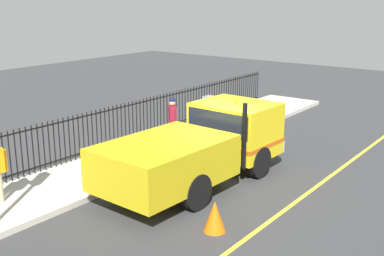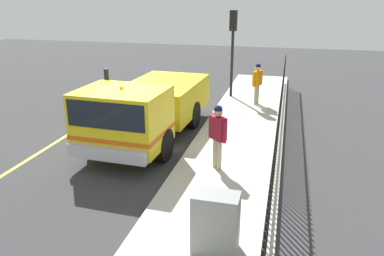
{
  "view_description": "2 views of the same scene",
  "coord_description": "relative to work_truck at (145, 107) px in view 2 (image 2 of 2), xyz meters",
  "views": [
    {
      "loc": [
        -7.73,
        11.61,
        5.27
      ],
      "look_at": [
        1.25,
        -0.24,
        1.24
      ],
      "focal_mm": 45.55,
      "sensor_mm": 36.0,
      "label": 1
    },
    {
      "loc": [
        4.36,
        -10.09,
        4.53
      ],
      "look_at": [
        1.83,
        -0.14,
        0.88
      ],
      "focal_mm": 35.23,
      "sensor_mm": 36.0,
      "label": 2
    }
  ],
  "objects": [
    {
      "name": "ground_plane",
      "position": [
        -0.11,
        -0.61,
        -1.17
      ],
      "size": [
        50.19,
        50.19,
        0.0
      ],
      "primitive_type": "plane",
      "color": "#38383A",
      "rests_on": "ground"
    },
    {
      "name": "sidewalk_slab",
      "position": [
        2.93,
        -0.61,
        -1.09
      ],
      "size": [
        2.76,
        22.81,
        0.16
      ],
      "primitive_type": "cube",
      "color": "beige",
      "rests_on": "ground"
    },
    {
      "name": "lane_marking",
      "position": [
        -2.83,
        -0.61,
        -1.17
      ],
      "size": [
        0.12,
        20.53,
        0.01
      ],
      "primitive_type": "cube",
      "color": "yellow",
      "rests_on": "ground"
    },
    {
      "name": "work_truck",
      "position": [
        0.0,
        0.0,
        0.0
      ],
      "size": [
        2.63,
        6.32,
        2.41
      ],
      "rotation": [
        0.0,
        0.0,
        3.1
      ],
      "color": "yellow",
      "rests_on": "ground"
    },
    {
      "name": "worker_standing",
      "position": [
        2.65,
        -1.72,
        0.05
      ],
      "size": [
        0.51,
        0.49,
        1.74
      ],
      "rotation": [
        0.0,
        0.0,
        2.42
      ],
      "color": "maroon",
      "rests_on": "sidewalk_slab"
    },
    {
      "name": "pedestrian_distant",
      "position": [
        3.1,
        4.79,
        0.04
      ],
      "size": [
        0.39,
        0.59,
        1.71
      ],
      "rotation": [
        0.0,
        0.0,
        4.31
      ],
      "color": "orange",
      "rests_on": "sidewalk_slab"
    },
    {
      "name": "iron_fence",
      "position": [
        4.15,
        -0.61,
        -0.26
      ],
      "size": [
        0.04,
        19.43,
        1.48
      ],
      "color": "black",
      "rests_on": "sidewalk_slab"
    },
    {
      "name": "traffic_light_near",
      "position": [
        1.86,
        5.85,
        1.65
      ],
      "size": [
        0.32,
        0.23,
        3.74
      ],
      "rotation": [
        0.0,
        0.0,
        3.06
      ],
      "color": "black",
      "rests_on": "sidewalk_slab"
    },
    {
      "name": "utility_cabinet",
      "position": [
        3.25,
        -5.1,
        -0.44
      ],
      "size": [
        0.81,
        0.48,
        1.14
      ],
      "primitive_type": "cube",
      "color": "gray",
      "rests_on": "sidewalk_slab"
    },
    {
      "name": "traffic_cone",
      "position": [
        -2.05,
        2.48,
        -0.8
      ],
      "size": [
        0.52,
        0.52,
        0.74
      ],
      "primitive_type": "cone",
      "color": "orange",
      "rests_on": "ground"
    }
  ]
}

